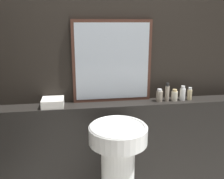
{
  "coord_description": "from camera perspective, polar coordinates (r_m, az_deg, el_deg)",
  "views": [
    {
      "loc": [
        -0.37,
        -0.87,
        1.6
      ],
      "look_at": [
        -0.08,
        1.02,
        1.08
      ],
      "focal_mm": 40.0,
      "sensor_mm": 36.0,
      "label": 1
    }
  ],
  "objects": [
    {
      "name": "hand_soap_bottle",
      "position": [
        2.3,
        17.32,
        -1.0
      ],
      "size": [
        0.04,
        0.04,
        0.11
      ],
      "color": "#C6B284",
      "rests_on": "vanity_counter"
    },
    {
      "name": "body_wash_bottle",
      "position": [
        2.27,
        15.83,
        -0.9
      ],
      "size": [
        0.05,
        0.05,
        0.13
      ],
      "color": "white",
      "rests_on": "vanity_counter"
    },
    {
      "name": "wall_back",
      "position": [
        2.17,
        1.19,
        5.82
      ],
      "size": [
        8.0,
        0.06,
        2.5
      ],
      "color": "black",
      "rests_on": "ground_plane"
    },
    {
      "name": "lotion_bottle",
      "position": [
        2.25,
        14.08,
        -1.3
      ],
      "size": [
        0.05,
        0.05,
        0.1
      ],
      "color": "beige",
      "rests_on": "vanity_counter"
    },
    {
      "name": "conditioner_bottle",
      "position": [
        2.21,
        12.48,
        -0.7
      ],
      "size": [
        0.04,
        0.04,
        0.16
      ],
      "color": "gray",
      "rests_on": "vanity_counter"
    },
    {
      "name": "towel_stack",
      "position": [
        2.09,
        -13.35,
        -2.9
      ],
      "size": [
        0.18,
        0.17,
        0.07
      ],
      "color": "silver",
      "rests_on": "vanity_counter"
    },
    {
      "name": "mirror",
      "position": [
        2.1,
        0.06,
        6.38
      ],
      "size": [
        0.67,
        0.03,
        0.69
      ],
      "color": "#47281E",
      "rests_on": "vanity_counter"
    },
    {
      "name": "vanity_counter",
      "position": [
        2.31,
        1.63,
        -14.19
      ],
      "size": [
        2.43,
        0.19,
        0.94
      ],
      "color": "black",
      "rests_on": "ground_plane"
    },
    {
      "name": "shampoo_bottle",
      "position": [
        2.2,
        10.77,
        -1.37
      ],
      "size": [
        0.05,
        0.05,
        0.11
      ],
      "color": "gray",
      "rests_on": "vanity_counter"
    },
    {
      "name": "pedestal_sink",
      "position": [
        1.94,
        1.35,
        -17.91
      ],
      "size": [
        0.42,
        0.42,
        0.9
      ],
      "color": "white",
      "rests_on": "ground_plane"
    }
  ]
}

